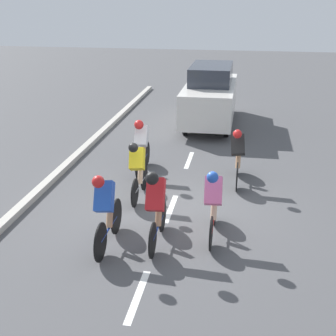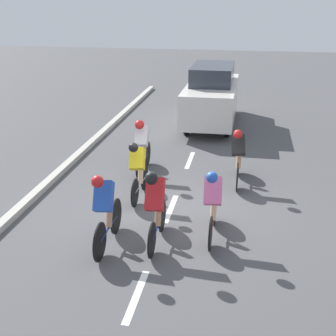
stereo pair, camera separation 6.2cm
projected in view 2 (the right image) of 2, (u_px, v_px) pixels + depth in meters
The scene contains 12 objects.
ground_plane at pixel (170, 210), 10.20m from camera, with size 60.00×60.00×0.00m, color #4C4C4F.
lane_stripe_near at pixel (136, 296), 7.31m from camera, with size 0.12×1.40×0.01m, color white.
lane_stripe_mid at pixel (171, 208), 10.25m from camera, with size 0.12×1.40×0.01m, color white.
lane_stripe_far at pixel (190, 160), 13.20m from camera, with size 0.12×1.40×0.01m, color white.
curb at pixel (34, 195), 10.75m from camera, with size 0.20×26.28×0.14m, color #B7B2A8.
cyclist_red at pixel (155, 205), 8.49m from camera, with size 0.35×1.65×1.56m.
cyclist_yellow at pixel (138, 168), 10.48m from camera, with size 0.37×1.61×1.42m.
cyclist_blue at pixel (105, 209), 8.43m from camera, with size 0.37×1.73×1.53m.
cyclist_black at pixel (238, 155), 11.33m from camera, with size 0.37×1.72×1.45m.
cyclist_white at pixel (142, 144), 12.01m from camera, with size 0.33×1.64×1.49m.
cyclist_pink at pixel (213, 202), 8.76m from camera, with size 0.34×1.66×1.46m.
support_car at pixel (212, 95), 16.47m from camera, with size 1.70×4.59×2.07m.
Camera 2 is at (-1.56, 9.08, 4.46)m, focal length 50.00 mm.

